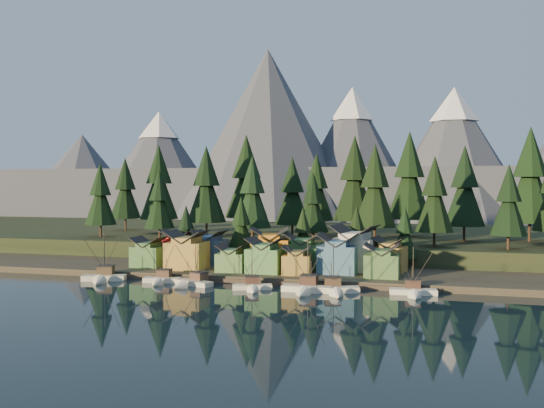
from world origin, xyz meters
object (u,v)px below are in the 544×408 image
(boat_1, at_px, (161,274))
(house_front_1, at_px, (187,249))
(boat_0, at_px, (103,271))
(boat_6, at_px, (414,285))
(house_back_0, at_px, (178,246))
(boat_5, at_px, (334,284))
(house_back_1, at_px, (210,246))
(boat_3, at_px, (252,281))
(house_front_0, at_px, (149,251))
(boat_2, at_px, (191,277))
(boat_4, at_px, (306,282))

(boat_1, height_order, house_front_1, house_front_1)
(boat_0, relative_size, boat_6, 1.14)
(house_front_1, xyz_separation_m, house_back_0, (-6.57, 9.07, -0.34))
(boat_5, height_order, house_back_0, house_back_0)
(house_back_0, relative_size, house_back_1, 1.05)
(boat_3, relative_size, boat_6, 0.92)
(house_front_0, bearing_deg, boat_2, -40.44)
(boat_5, height_order, house_back_1, house_back_1)
(boat_6, xyz_separation_m, house_back_0, (-61.71, 21.74, 4.15))
(boat_4, distance_m, boat_6, 21.81)
(house_front_0, height_order, house_back_1, house_back_1)
(house_back_0, distance_m, house_back_1, 8.71)
(boat_3, height_order, house_back_0, house_back_0)
(boat_5, relative_size, house_front_0, 1.55)
(house_front_0, bearing_deg, house_back_1, 34.17)
(house_back_1, bearing_deg, house_front_1, -101.51)
(boat_0, relative_size, boat_2, 1.16)
(house_back_0, xyz_separation_m, house_back_1, (8.67, 0.77, -0.04))
(boat_0, bearing_deg, boat_5, -17.73)
(house_front_0, bearing_deg, boat_0, -103.95)
(boat_6, height_order, house_front_0, boat_6)
(boat_4, xyz_separation_m, house_front_0, (-44.55, 16.69, 3.14))
(house_front_1, xyz_separation_m, house_back_1, (2.11, 9.84, -0.38))
(boat_1, relative_size, house_front_0, 1.40)
(house_front_0, distance_m, house_back_1, 15.82)
(boat_2, bearing_deg, boat_5, 19.75)
(boat_4, xyz_separation_m, house_front_1, (-33.54, 15.69, 4.19))
(boat_5, xyz_separation_m, house_front_0, (-50.38, 16.02, 3.39))
(boat_1, bearing_deg, boat_0, 177.99)
(boat_4, bearing_deg, boat_1, 174.59)
(boat_5, distance_m, boat_6, 15.94)
(boat_0, distance_m, boat_5, 54.24)
(house_front_1, bearing_deg, boat_6, -15.06)
(boat_4, bearing_deg, house_back_0, 147.65)
(boat_0, height_order, house_front_1, boat_0)
(boat_3, distance_m, boat_4, 11.63)
(house_front_0, height_order, house_back_0, house_back_0)
(boat_2, xyz_separation_m, boat_5, (31.98, -0.23, 0.02))
(boat_6, height_order, house_back_1, house_back_1)
(boat_1, bearing_deg, house_back_1, 74.91)
(boat_1, relative_size, house_back_0, 1.14)
(boat_3, relative_size, boat_4, 0.81)
(boat_0, xyz_separation_m, boat_3, (36.77, -1.56, -0.53))
(boat_4, bearing_deg, boat_0, 177.63)
(boat_3, relative_size, house_back_0, 1.08)
(boat_5, bearing_deg, boat_2, 162.20)
(boat_2, relative_size, boat_4, 0.87)
(house_back_0, bearing_deg, house_front_1, -63.08)
(boat_3, distance_m, house_back_1, 32.68)
(boat_2, xyz_separation_m, boat_4, (26.15, -0.90, 0.27))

